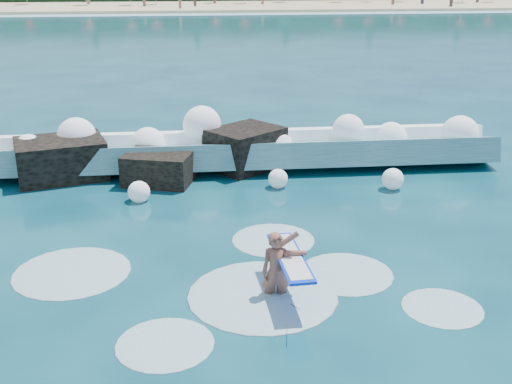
% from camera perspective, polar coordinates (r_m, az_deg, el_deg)
% --- Properties ---
extents(ground, '(200.00, 200.00, 0.00)m').
position_cam_1_polar(ground, '(13.63, -5.45, -7.87)').
color(ground, '#083341').
rests_on(ground, ground).
extents(beach, '(140.00, 20.00, 0.40)m').
position_cam_1_polar(beach, '(90.25, -6.24, 16.09)').
color(beach, tan).
rests_on(beach, ground).
extents(wet_band, '(140.00, 5.00, 0.08)m').
position_cam_1_polar(wet_band, '(79.29, -6.22, 15.44)').
color(wet_band, silver).
rests_on(wet_band, ground).
extents(breaking_wave, '(15.96, 2.58, 1.38)m').
position_cam_1_polar(breaking_wave, '(20.73, -0.94, 3.61)').
color(breaking_wave, teal).
rests_on(breaking_wave, ground).
extents(rock_cluster, '(8.60, 3.55, 1.51)m').
position_cam_1_polar(rock_cluster, '(20.17, -9.60, 2.85)').
color(rock_cluster, black).
rests_on(rock_cluster, ground).
extents(surfer_with_board, '(0.91, 2.84, 1.65)m').
position_cam_1_polar(surfer_with_board, '(12.73, 2.09, -6.82)').
color(surfer_with_board, brown).
rests_on(surfer_with_board, ground).
extents(wave_spray, '(14.70, 4.20, 1.97)m').
position_cam_1_polar(wave_spray, '(20.53, -0.29, 4.77)').
color(wave_spray, white).
rests_on(wave_spray, ground).
extents(surf_foam, '(9.44, 6.07, 0.15)m').
position_cam_1_polar(surf_foam, '(13.47, -2.17, -8.13)').
color(surf_foam, silver).
rests_on(surf_foam, ground).
extents(beachgoers, '(96.98, 13.23, 1.90)m').
position_cam_1_polar(beachgoers, '(88.33, -8.20, 16.53)').
color(beachgoers, '#3F332D').
rests_on(beachgoers, ground).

